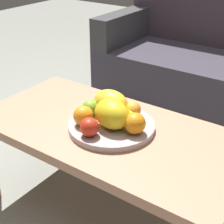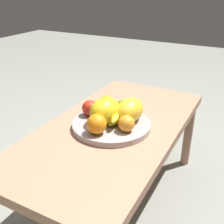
{
  "view_description": "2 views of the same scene",
  "coord_description": "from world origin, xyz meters",
  "px_view_note": "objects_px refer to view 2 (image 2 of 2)",
  "views": [
    {
      "loc": [
        0.69,
        -0.96,
        1.15
      ],
      "look_at": [
        0.02,
        0.0,
        0.52
      ],
      "focal_mm": 54.96,
      "sensor_mm": 36.0,
      "label": 1
    },
    {
      "loc": [
        0.96,
        0.5,
        1.03
      ],
      "look_at": [
        0.02,
        0.0,
        0.52
      ],
      "focal_mm": 44.48,
      "sensor_mm": 36.0,
      "label": 2
    }
  ],
  "objects_px": {
    "orange_left": "(106,104)",
    "banana_bunch": "(118,118)",
    "fruit_bowl": "(112,125)",
    "apple_left": "(90,108)",
    "melon_smaller_beside": "(130,110)",
    "apple_front": "(124,106)",
    "coffee_table": "(113,136)",
    "melon_large_front": "(105,111)",
    "orange_front": "(126,124)",
    "orange_right": "(97,124)"
  },
  "relations": [
    {
      "from": "melon_large_front",
      "to": "banana_bunch",
      "type": "xyz_separation_m",
      "value": [
        -0.02,
        0.05,
        -0.03
      ]
    },
    {
      "from": "orange_front",
      "to": "orange_right",
      "type": "distance_m",
      "value": 0.12
    },
    {
      "from": "apple_left",
      "to": "orange_left",
      "type": "bearing_deg",
      "value": 144.75
    },
    {
      "from": "coffee_table",
      "to": "melon_large_front",
      "type": "height_order",
      "value": "melon_large_front"
    },
    {
      "from": "apple_front",
      "to": "coffee_table",
      "type": "bearing_deg",
      "value": -4.17
    },
    {
      "from": "melon_smaller_beside",
      "to": "apple_front",
      "type": "xyz_separation_m",
      "value": [
        -0.06,
        -0.06,
        -0.02
      ]
    },
    {
      "from": "melon_smaller_beside",
      "to": "fruit_bowl",
      "type": "bearing_deg",
      "value": -51.06
    },
    {
      "from": "orange_left",
      "to": "apple_left",
      "type": "height_order",
      "value": "orange_left"
    },
    {
      "from": "orange_front",
      "to": "apple_front",
      "type": "distance_m",
      "value": 0.17
    },
    {
      "from": "coffee_table",
      "to": "orange_front",
      "type": "height_order",
      "value": "orange_front"
    },
    {
      "from": "melon_smaller_beside",
      "to": "apple_front",
      "type": "relative_size",
      "value": 2.28
    },
    {
      "from": "orange_front",
      "to": "banana_bunch",
      "type": "relative_size",
      "value": 0.4
    },
    {
      "from": "melon_smaller_beside",
      "to": "orange_left",
      "type": "relative_size",
      "value": 1.95
    },
    {
      "from": "orange_right",
      "to": "apple_front",
      "type": "distance_m",
      "value": 0.22
    },
    {
      "from": "apple_front",
      "to": "banana_bunch",
      "type": "xyz_separation_m",
      "value": [
        0.1,
        0.02,
        -0.01
      ]
    },
    {
      "from": "fruit_bowl",
      "to": "melon_large_front",
      "type": "height_order",
      "value": "melon_large_front"
    },
    {
      "from": "orange_front",
      "to": "orange_left",
      "type": "relative_size",
      "value": 0.86
    },
    {
      "from": "melon_large_front",
      "to": "banana_bunch",
      "type": "distance_m",
      "value": 0.06
    },
    {
      "from": "orange_front",
      "to": "fruit_bowl",
      "type": "bearing_deg",
      "value": -114.47
    },
    {
      "from": "coffee_table",
      "to": "orange_left",
      "type": "distance_m",
      "value": 0.15
    },
    {
      "from": "fruit_bowl",
      "to": "melon_smaller_beside",
      "type": "xyz_separation_m",
      "value": [
        -0.05,
        0.06,
        0.06
      ]
    },
    {
      "from": "orange_right",
      "to": "melon_large_front",
      "type": "bearing_deg",
      "value": -171.48
    },
    {
      "from": "apple_left",
      "to": "apple_front",
      "type": "bearing_deg",
      "value": 127.39
    },
    {
      "from": "melon_large_front",
      "to": "apple_left",
      "type": "relative_size",
      "value": 2.11
    },
    {
      "from": "orange_front",
      "to": "coffee_table",
      "type": "bearing_deg",
      "value": -121.52
    },
    {
      "from": "banana_bunch",
      "to": "fruit_bowl",
      "type": "bearing_deg",
      "value": -75.39
    },
    {
      "from": "fruit_bowl",
      "to": "melon_large_front",
      "type": "distance_m",
      "value": 0.08
    },
    {
      "from": "fruit_bowl",
      "to": "apple_front",
      "type": "height_order",
      "value": "apple_front"
    },
    {
      "from": "coffee_table",
      "to": "orange_front",
      "type": "distance_m",
      "value": 0.15
    },
    {
      "from": "orange_right",
      "to": "melon_smaller_beside",
      "type": "bearing_deg",
      "value": 155.69
    },
    {
      "from": "apple_front",
      "to": "apple_left",
      "type": "distance_m",
      "value": 0.16
    },
    {
      "from": "fruit_bowl",
      "to": "melon_large_front",
      "type": "relative_size",
      "value": 2.27
    },
    {
      "from": "fruit_bowl",
      "to": "melon_smaller_beside",
      "type": "relative_size",
      "value": 2.22
    },
    {
      "from": "apple_front",
      "to": "orange_front",
      "type": "bearing_deg",
      "value": 28.68
    },
    {
      "from": "fruit_bowl",
      "to": "melon_smaller_beside",
      "type": "height_order",
      "value": "melon_smaller_beside"
    },
    {
      "from": "melon_smaller_beside",
      "to": "orange_left",
      "type": "distance_m",
      "value": 0.14
    },
    {
      "from": "melon_smaller_beside",
      "to": "banana_bunch",
      "type": "distance_m",
      "value": 0.06
    },
    {
      "from": "melon_smaller_beside",
      "to": "orange_right",
      "type": "bearing_deg",
      "value": -24.31
    },
    {
      "from": "apple_front",
      "to": "banana_bunch",
      "type": "distance_m",
      "value": 0.11
    },
    {
      "from": "fruit_bowl",
      "to": "orange_right",
      "type": "xyz_separation_m",
      "value": [
        0.11,
        -0.01,
        0.05
      ]
    },
    {
      "from": "orange_left",
      "to": "banana_bunch",
      "type": "bearing_deg",
      "value": 52.4
    },
    {
      "from": "fruit_bowl",
      "to": "apple_left",
      "type": "relative_size",
      "value": 4.79
    },
    {
      "from": "orange_front",
      "to": "banana_bunch",
      "type": "height_order",
      "value": "orange_front"
    },
    {
      "from": "fruit_bowl",
      "to": "apple_left",
      "type": "distance_m",
      "value": 0.13
    },
    {
      "from": "melon_large_front",
      "to": "apple_front",
      "type": "distance_m",
      "value": 0.13
    },
    {
      "from": "fruit_bowl",
      "to": "orange_front",
      "type": "bearing_deg",
      "value": 65.53
    },
    {
      "from": "melon_smaller_beside",
      "to": "orange_right",
      "type": "relative_size",
      "value": 1.89
    },
    {
      "from": "apple_left",
      "to": "melon_large_front",
      "type": "bearing_deg",
      "value": 71.38
    },
    {
      "from": "fruit_bowl",
      "to": "orange_left",
      "type": "xyz_separation_m",
      "value": [
        -0.08,
        -0.07,
        0.05
      ]
    },
    {
      "from": "orange_front",
      "to": "banana_bunch",
      "type": "bearing_deg",
      "value": -127.44
    }
  ]
}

